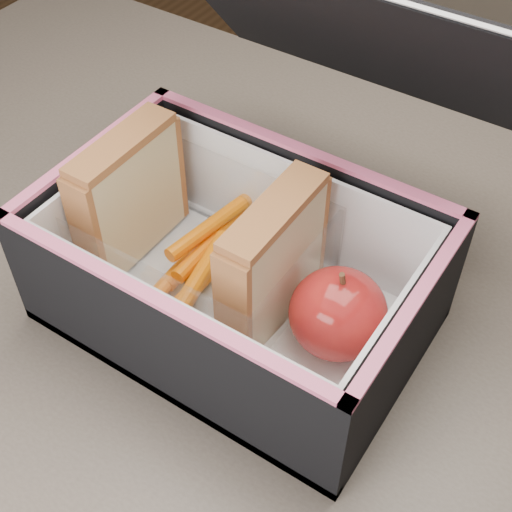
{
  "coord_description": "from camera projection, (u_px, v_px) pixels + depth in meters",
  "views": [
    {
      "loc": [
        0.13,
        -0.24,
        1.19
      ],
      "look_at": [
        -0.06,
        0.06,
        0.81
      ],
      "focal_mm": 50.0,
      "sensor_mm": 36.0,
      "label": 1
    }
  ],
  "objects": [
    {
      "name": "kitchen_table",
      "position": [
        282.0,
        465.0,
        0.57
      ],
      "size": [
        1.2,
        0.8,
        0.75
      ],
      "color": "#62564B",
      "rests_on": "ground"
    },
    {
      "name": "lunch_bag",
      "position": [
        241.0,
        260.0,
        0.52
      ],
      "size": [
        0.27,
        0.3,
        0.24
      ],
      "color": "black",
      "rests_on": "kitchen_table"
    },
    {
      "name": "plastic_tub",
      "position": [
        199.0,
        247.0,
        0.54
      ],
      "size": [
        0.18,
        0.13,
        0.07
      ],
      "primitive_type": null,
      "color": "white",
      "rests_on": "lunch_bag"
    },
    {
      "name": "sandwich_left",
      "position": [
        129.0,
        196.0,
        0.55
      ],
      "size": [
        0.03,
        0.1,
        0.11
      ],
      "color": "tan",
      "rests_on": "plastic_tub"
    },
    {
      "name": "sandwich_right",
      "position": [
        273.0,
        264.0,
        0.5
      ],
      "size": [
        0.03,
        0.1,
        0.11
      ],
      "color": "tan",
      "rests_on": "plastic_tub"
    },
    {
      "name": "carrot_sticks",
      "position": [
        203.0,
        258.0,
        0.56
      ],
      "size": [
        0.06,
        0.15,
        0.03
      ],
      "color": "orange",
      "rests_on": "plastic_tub"
    },
    {
      "name": "paper_napkin",
      "position": [
        340.0,
        342.0,
        0.52
      ],
      "size": [
        0.09,
        0.09,
        0.01
      ],
      "primitive_type": "cube",
      "rotation": [
        0.0,
        0.0,
        -0.07
      ],
      "color": "white",
      "rests_on": "lunch_bag"
    },
    {
      "name": "red_apple",
      "position": [
        338.0,
        314.0,
        0.49
      ],
      "size": [
        0.09,
        0.09,
        0.07
      ],
      "rotation": [
        0.0,
        0.0,
        -0.38
      ],
      "color": "maroon",
      "rests_on": "paper_napkin"
    }
  ]
}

